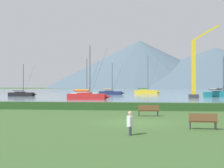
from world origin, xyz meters
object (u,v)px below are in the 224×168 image
object	(u,v)px
sailboat_slip_2	(22,94)
dock_crane	(194,73)
person_seated_viewer	(130,122)
sailboat_slip_8	(221,94)
park_bench_under_tree	(148,110)
sailboat_slip_9	(85,95)
sailboat_slip_5	(87,96)
sailboat_slip_4	(146,92)
sailboat_slip_3	(111,93)
park_bench_near_path	(203,120)

from	to	relation	value
sailboat_slip_2	dock_crane	world-z (taller)	dock_crane
dock_crane	person_seated_viewer	bearing A→B (deg)	-101.49
sailboat_slip_2	dock_crane	distance (m)	42.23
sailboat_slip_8	park_bench_under_tree	size ratio (longest dim) A/B	5.30
sailboat_slip_9	sailboat_slip_2	bearing A→B (deg)	169.05
sailboat_slip_5	dock_crane	size ratio (longest dim) A/B	0.66
sailboat_slip_4	dock_crane	distance (m)	37.40
sailboat_slip_4	park_bench_under_tree	world-z (taller)	sailboat_slip_4
person_seated_viewer	dock_crane	bearing A→B (deg)	76.81
sailboat_slip_8	dock_crane	size ratio (longest dim) A/B	0.61
sailboat_slip_4	dock_crane	bearing A→B (deg)	-71.45
park_bench_under_tree	person_seated_viewer	distance (m)	10.18
sailboat_slip_4	person_seated_viewer	bearing A→B (deg)	-88.01
sailboat_slip_2	sailboat_slip_5	size ratio (longest dim) A/B	0.79
sailboat_slip_3	person_seated_viewer	bearing A→B (deg)	-82.27
sailboat_slip_4	sailboat_slip_8	bearing A→B (deg)	-56.30
park_bench_under_tree	dock_crane	bearing A→B (deg)	71.16
sailboat_slip_2	sailboat_slip_9	xyz separation A→B (m)	(17.00, -3.38, 0.01)
sailboat_slip_5	person_seated_viewer	size ratio (longest dim) A/B	8.22
sailboat_slip_8	sailboat_slip_9	xyz separation A→B (m)	(-31.52, -4.23, -0.12)
sailboat_slip_5	sailboat_slip_8	bearing A→B (deg)	30.07
park_bench_near_path	sailboat_slip_2	bearing A→B (deg)	126.63
sailboat_slip_5	sailboat_slip_4	bearing A→B (deg)	76.05
sailboat_slip_3	sailboat_slip_8	bearing A→B (deg)	-29.63
sailboat_slip_8	park_bench_under_tree	distance (m)	50.42
sailboat_slip_9	person_seated_viewer	size ratio (longest dim) A/B	7.20
park_bench_under_tree	park_bench_near_path	bearing A→B (deg)	-72.54
park_bench_near_path	person_seated_viewer	distance (m)	4.85
person_seated_viewer	sailboat_slip_3	bearing A→B (deg)	96.65
sailboat_slip_2	sailboat_slip_3	xyz separation A→B (m)	(20.41, 16.44, 0.05)
person_seated_viewer	dock_crane	xyz separation A→B (m)	(10.32, 50.73, 4.69)
sailboat_slip_2	park_bench_near_path	xyz separation A→B (m)	(35.27, -54.34, -0.06)
dock_crane	sailboat_slip_4	bearing A→B (deg)	106.87
sailboat_slip_4	sailboat_slip_5	world-z (taller)	sailboat_slip_4
sailboat_slip_4	park_bench_near_path	size ratio (longest dim) A/B	7.72
sailboat_slip_3	person_seated_viewer	xyz separation A→B (m)	(10.77, -73.38, 0.05)
sailboat_slip_9	dock_crane	world-z (taller)	dock_crane
sailboat_slip_2	person_seated_viewer	world-z (taller)	sailboat_slip_2
park_bench_under_tree	person_seated_viewer	bearing A→B (deg)	-100.56
sailboat_slip_8	dock_crane	xyz separation A→B (m)	(-7.03, -7.06, 4.66)
sailboat_slip_9	park_bench_near_path	size ratio (longest dim) A/B	5.51
sailboat_slip_3	person_seated_viewer	distance (m)	74.17
sailboat_slip_3	sailboat_slip_5	distance (m)	32.61
sailboat_slip_2	sailboat_slip_9	world-z (taller)	sailboat_slip_9
sailboat_slip_3	park_bench_under_tree	distance (m)	64.30
sailboat_slip_3	sailboat_slip_9	bearing A→B (deg)	-100.38
park_bench_near_path	park_bench_under_tree	bearing A→B (deg)	116.83
sailboat_slip_3	sailboat_slip_4	bearing A→B (deg)	50.66
sailboat_slip_8	sailboat_slip_4	bearing A→B (deg)	122.63
park_bench_under_tree	person_seated_viewer	size ratio (longest dim) A/B	1.43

